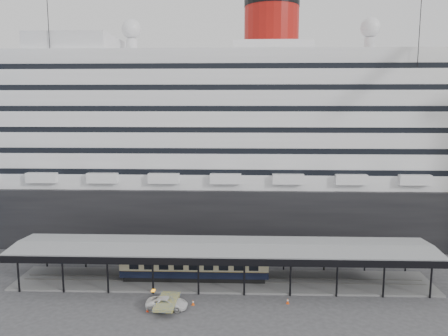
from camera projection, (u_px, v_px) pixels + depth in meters
The scene contains 8 objects.
ground at pixel (221, 298), 54.28m from camera, with size 200.00×200.00×0.00m, color #38383A.
cruise_ship at pixel (228, 133), 83.25m from camera, with size 130.00×30.00×43.90m.
platform_canopy at pixel (223, 265), 58.88m from camera, with size 56.00×9.18×5.30m.
port_truck at pixel (167, 303), 51.34m from camera, with size 2.25×4.89×1.36m, color white.
pullman_carriage at pixel (194, 264), 59.01m from camera, with size 19.91×2.79×19.54m.
traffic_cone_left at pixel (148, 309), 50.64m from camera, with size 0.36×0.36×0.68m.
traffic_cone_mid at pixel (193, 302), 52.29m from camera, with size 0.40×0.40×0.67m.
traffic_cone_right at pixel (288, 301), 52.65m from camera, with size 0.41×0.41×0.71m.
Camera 1 is at (2.18, -51.30, 23.90)m, focal length 35.00 mm.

